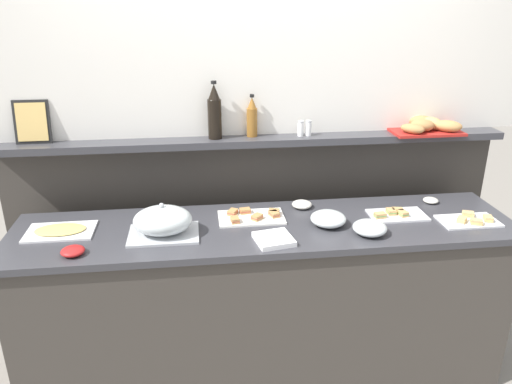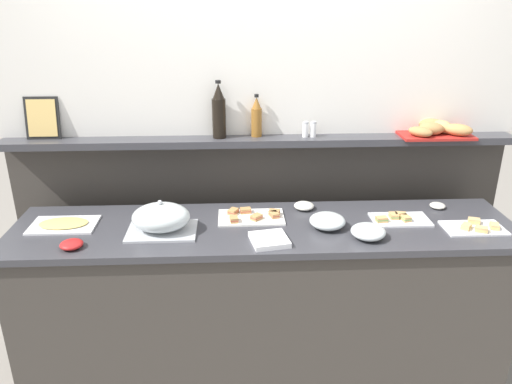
% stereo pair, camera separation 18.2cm
% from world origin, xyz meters
% --- Properties ---
extents(ground_plane, '(12.00, 12.00, 0.00)m').
position_xyz_m(ground_plane, '(0.00, 0.60, 0.00)').
color(ground_plane, gray).
extents(buffet_counter, '(2.57, 0.60, 0.94)m').
position_xyz_m(buffet_counter, '(0.00, 0.00, 0.47)').
color(buffet_counter, '#3D3833').
rests_on(buffet_counter, ground_plane).
extents(back_ledge_unit, '(2.87, 0.22, 1.29)m').
position_xyz_m(back_ledge_unit, '(0.00, 0.48, 0.68)').
color(back_ledge_unit, '#3D3833').
rests_on(back_ledge_unit, ground_plane).
extents(upper_wall_panel, '(3.47, 0.08, 1.31)m').
position_xyz_m(upper_wall_panel, '(0.00, 0.50, 1.95)').
color(upper_wall_panel, white).
rests_on(upper_wall_panel, back_ledge_unit).
extents(sandwich_platter_side, '(0.34, 0.20, 0.04)m').
position_xyz_m(sandwich_platter_side, '(-0.06, 0.09, 0.95)').
color(sandwich_platter_side, white).
rests_on(sandwich_platter_side, buffet_counter).
extents(sandwich_platter_front, '(0.30, 0.17, 0.04)m').
position_xyz_m(sandwich_platter_front, '(0.70, 0.03, 0.95)').
color(sandwich_platter_front, silver).
rests_on(sandwich_platter_front, buffet_counter).
extents(sandwich_platter_rear, '(0.30, 0.17, 0.04)m').
position_xyz_m(sandwich_platter_rear, '(1.05, -0.09, 0.95)').
color(sandwich_platter_rear, white).
rests_on(sandwich_platter_rear, buffet_counter).
extents(cold_cuts_platter, '(0.33, 0.21, 0.02)m').
position_xyz_m(cold_cuts_platter, '(-1.02, 0.05, 0.95)').
color(cold_cuts_platter, white).
rests_on(cold_cuts_platter, buffet_counter).
extents(serving_cloche, '(0.34, 0.24, 0.17)m').
position_xyz_m(serving_cloche, '(-0.51, -0.05, 1.01)').
color(serving_cloche, '#B7BABF').
rests_on(serving_cloche, buffet_counter).
extents(glass_bowl_large, '(0.18, 0.18, 0.07)m').
position_xyz_m(glass_bowl_large, '(0.31, -0.04, 0.97)').
color(glass_bowl_large, silver).
rests_on(glass_bowl_large, buffet_counter).
extents(glass_bowl_medium, '(0.17, 0.17, 0.07)m').
position_xyz_m(glass_bowl_medium, '(0.49, -0.16, 0.97)').
color(glass_bowl_medium, silver).
rests_on(glass_bowl_medium, buffet_counter).
extents(condiment_bowl_teal, '(0.08, 0.08, 0.03)m').
position_xyz_m(condiment_bowl_teal, '(0.97, 0.18, 0.95)').
color(condiment_bowl_teal, silver).
rests_on(condiment_bowl_teal, buffet_counter).
extents(condiment_bowl_cream, '(0.11, 0.11, 0.04)m').
position_xyz_m(condiment_bowl_cream, '(0.23, 0.20, 0.96)').
color(condiment_bowl_cream, silver).
rests_on(condiment_bowl_cream, buffet_counter).
extents(condiment_bowl_red, '(0.11, 0.11, 0.04)m').
position_xyz_m(condiment_bowl_red, '(-0.91, -0.20, 0.96)').
color(condiment_bowl_red, red).
rests_on(condiment_bowl_red, buffet_counter).
extents(napkin_stack, '(0.20, 0.20, 0.03)m').
position_xyz_m(napkin_stack, '(0.01, -0.18, 0.95)').
color(napkin_stack, white).
rests_on(napkin_stack, buffet_counter).
extents(wine_bottle_dark, '(0.08, 0.08, 0.32)m').
position_xyz_m(wine_bottle_dark, '(-0.23, 0.41, 1.43)').
color(wine_bottle_dark, black).
rests_on(wine_bottle_dark, back_ledge_unit).
extents(vinegar_bottle_amber, '(0.06, 0.06, 0.24)m').
position_xyz_m(vinegar_bottle_amber, '(-0.02, 0.43, 1.40)').
color(vinegar_bottle_amber, '#8E5B23').
rests_on(vinegar_bottle_amber, back_ledge_unit).
extents(salt_shaker, '(0.03, 0.03, 0.09)m').
position_xyz_m(salt_shaker, '(0.25, 0.40, 1.33)').
color(salt_shaker, white).
rests_on(salt_shaker, back_ledge_unit).
extents(pepper_shaker, '(0.03, 0.03, 0.09)m').
position_xyz_m(pepper_shaker, '(0.29, 0.40, 1.33)').
color(pepper_shaker, white).
rests_on(pepper_shaker, back_ledge_unit).
extents(bread_basket, '(0.40, 0.31, 0.08)m').
position_xyz_m(bread_basket, '(0.99, 0.40, 1.33)').
color(bread_basket, '#B2231E').
rests_on(bread_basket, back_ledge_unit).
extents(framed_picture, '(0.19, 0.05, 0.23)m').
position_xyz_m(framed_picture, '(-1.20, 0.44, 1.41)').
color(framed_picture, black).
rests_on(framed_picture, back_ledge_unit).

